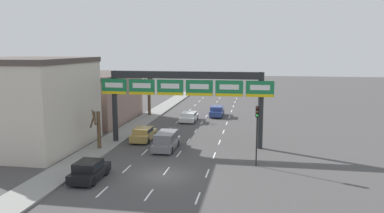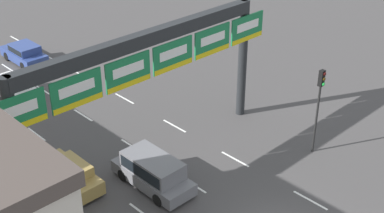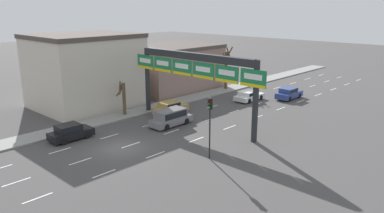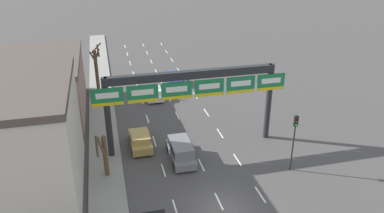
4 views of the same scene
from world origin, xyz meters
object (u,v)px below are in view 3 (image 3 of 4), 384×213
at_px(car_black, 70,132).
at_px(car_blue, 289,93).
at_px(tree_bare_second, 123,97).
at_px(tree_bare_closest, 226,67).
at_px(car_white, 249,95).
at_px(car_gold, 170,107).
at_px(sign_gantry, 194,70).
at_px(traffic_light_near_gantry, 210,116).
at_px(suv_grey, 171,117).

relative_size(car_black, car_blue, 0.91).
bearing_deg(tree_bare_second, tree_bare_closest, 90.64).
height_order(car_white, tree_bare_second, tree_bare_second).
height_order(car_black, tree_bare_closest, tree_bare_closest).
height_order(car_gold, tree_bare_second, tree_bare_second).
xyz_separation_m(sign_gantry, tree_bare_second, (-7.98, -3.02, -3.57)).
bearing_deg(traffic_light_near_gantry, suv_grey, 155.95).
relative_size(car_black, tree_bare_closest, 0.64).
relative_size(sign_gantry, car_gold, 4.11).
bearing_deg(tree_bare_closest, traffic_light_near_gantry, -54.50).
bearing_deg(tree_bare_second, car_blue, 64.49).
relative_size(suv_grey, car_gold, 1.12).
relative_size(sign_gantry, car_white, 3.92).
distance_m(traffic_light_near_gantry, tree_bare_closest, 26.25).
relative_size(sign_gantry, suv_grey, 3.68).
distance_m(suv_grey, tree_bare_second, 6.67).
distance_m(car_gold, traffic_light_near_gantry, 13.85).
relative_size(tree_bare_closest, tree_bare_second, 1.65).
xyz_separation_m(car_black, tree_bare_second, (-2.83, 8.19, 1.37)).
relative_size(car_white, tree_bare_closest, 0.71).
height_order(car_white, suv_grey, suv_grey).
height_order(traffic_light_near_gantry, tree_bare_second, traffic_light_near_gantry).
relative_size(car_white, suv_grey, 0.94).
bearing_deg(car_black, suv_grey, 68.68).
xyz_separation_m(sign_gantry, car_white, (-1.80, 12.36, -5.04)).
height_order(suv_grey, traffic_light_near_gantry, traffic_light_near_gantry).
bearing_deg(tree_bare_closest, tree_bare_second, -89.36).
xyz_separation_m(car_blue, tree_bare_closest, (-9.67, -1.17, 2.54)).
bearing_deg(car_white, traffic_light_near_gantry, -63.93).
xyz_separation_m(car_white, traffic_light_near_gantry, (8.85, -18.10, 2.89)).
bearing_deg(sign_gantry, car_white, 98.28).
xyz_separation_m(sign_gantry, car_gold, (-4.70, 1.02, -4.96)).
xyz_separation_m(sign_gantry, tree_bare_closest, (-8.19, 15.63, -2.39)).
distance_m(car_white, suv_grey, 14.28).
bearing_deg(tree_bare_closest, car_white, -27.11).
bearing_deg(sign_gantry, car_black, -114.64).
bearing_deg(suv_grey, sign_gantry, 51.65).
bearing_deg(traffic_light_near_gantry, car_blue, 103.88).
xyz_separation_m(suv_grey, car_blue, (3.00, 18.71, -0.16)).
xyz_separation_m(car_black, traffic_light_near_gantry, (12.20, 5.47, 2.79)).
bearing_deg(car_white, car_blue, 53.51).
bearing_deg(tree_bare_closest, car_blue, 6.90).
xyz_separation_m(car_white, car_blue, (3.28, 4.44, 0.10)).
distance_m(sign_gantry, suv_grey, 5.36).
relative_size(car_white, car_black, 1.11).
bearing_deg(car_white, tree_bare_second, -111.88).
height_order(sign_gantry, car_gold, sign_gantry).
height_order(car_black, car_gold, car_black).
bearing_deg(tree_bare_second, sign_gantry, 20.75).
bearing_deg(car_white, car_gold, -104.36).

